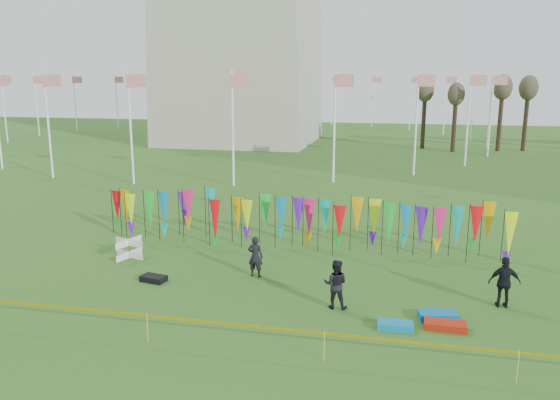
% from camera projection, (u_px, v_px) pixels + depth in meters
% --- Properties ---
extents(ground, '(160.00, 160.00, 0.00)m').
position_uv_depth(ground, '(241.00, 317.00, 17.38)').
color(ground, '#2B5618').
rests_on(ground, ground).
extents(flagpole_ring, '(57.40, 56.16, 8.00)m').
position_uv_depth(flagpole_ring, '(243.00, 108.00, 65.21)').
color(flagpole_ring, white).
rests_on(flagpole_ring, ground).
extents(banner_row, '(18.64, 0.64, 2.30)m').
position_uv_depth(banner_row, '(295.00, 216.00, 24.32)').
color(banner_row, black).
rests_on(banner_row, ground).
extents(caution_tape_near, '(26.00, 0.02, 0.90)m').
position_uv_depth(caution_tape_near, '(210.00, 323.00, 15.15)').
color(caution_tape_near, '#F6F005').
rests_on(caution_tape_near, ground).
extents(box_kite, '(0.77, 0.77, 0.86)m').
position_uv_depth(box_kite, '(129.00, 248.00, 23.00)').
color(box_kite, red).
rests_on(box_kite, ground).
extents(person_left, '(0.61, 0.46, 1.61)m').
position_uv_depth(person_left, '(255.00, 256.00, 20.78)').
color(person_left, black).
rests_on(person_left, ground).
extents(person_mid, '(0.81, 0.51, 1.66)m').
position_uv_depth(person_mid, '(336.00, 284.00, 17.92)').
color(person_mid, black).
rests_on(person_mid, ground).
extents(person_right, '(1.05, 0.64, 1.73)m').
position_uv_depth(person_right, '(504.00, 282.00, 17.97)').
color(person_right, black).
rests_on(person_right, ground).
extents(kite_bag_turquoise, '(1.10, 0.59, 0.22)m').
position_uv_depth(kite_bag_turquoise, '(395.00, 326.00, 16.53)').
color(kite_bag_turquoise, '#0C80BC').
rests_on(kite_bag_turquoise, ground).
extents(kite_bag_red, '(1.25, 0.58, 0.23)m').
position_uv_depth(kite_bag_red, '(445.00, 325.00, 16.53)').
color(kite_bag_red, '#B1210B').
rests_on(kite_bag_red, ground).
extents(kite_bag_black, '(1.02, 0.71, 0.22)m').
position_uv_depth(kite_bag_black, '(154.00, 278.00, 20.43)').
color(kite_bag_black, black).
rests_on(kite_bag_black, ground).
extents(kite_bag_teal, '(1.29, 0.79, 0.23)m').
position_uv_depth(kite_bag_teal, '(438.00, 316.00, 17.22)').
color(kite_bag_teal, '#0B69A6').
rests_on(kite_bag_teal, ground).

